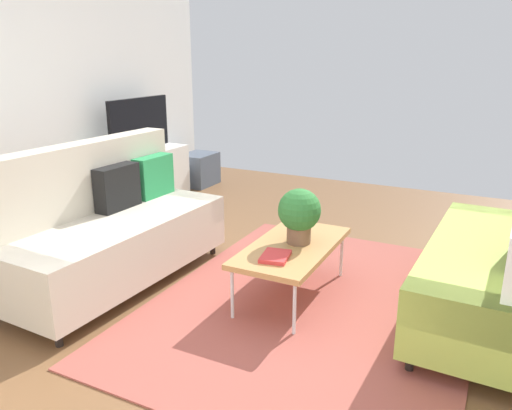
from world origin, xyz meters
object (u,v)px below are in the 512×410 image
object	(u,v)px
storage_trunk	(199,169)
bottle_0	(129,148)
couch_beige	(108,228)
table_book_0	(275,256)
vase_1	(114,151)
couch_green	(507,262)
vase_0	(101,154)
potted_plant	(299,213)
tv_console	(142,178)
tv	(139,126)
coffee_table	(292,248)

from	to	relation	value
storage_trunk	bottle_0	bearing A→B (deg)	177.42
couch_beige	table_book_0	bearing A→B (deg)	95.87
couch_beige	vase_1	bearing A→B (deg)	-137.71
couch_beige	couch_green	size ratio (longest dim) A/B	1.00
vase_0	potted_plant	bearing A→B (deg)	-106.64
couch_green	tv_console	distance (m)	4.15
couch_beige	table_book_0	size ratio (longest dim) A/B	8.05
tv_console	bottle_0	bearing A→B (deg)	-170.21
couch_beige	storage_trunk	bearing A→B (deg)	-157.94
tv_console	tv	world-z (taller)	tv
vase_1	tv_console	bearing A→B (deg)	-7.41
couch_green	bottle_0	distance (m)	4.07
potted_plant	bottle_0	world-z (taller)	potted_plant
vase_0	bottle_0	xyz separation A→B (m)	(0.35, -0.09, 0.01)
table_book_0	vase_1	size ratio (longest dim) A/B	1.45
couch_beige	vase_1	distance (m)	1.88
couch_beige	coffee_table	distance (m)	1.47
storage_trunk	vase_0	world-z (taller)	vase_0
potted_plant	table_book_0	world-z (taller)	potted_plant
tv	couch_green	bearing A→B (deg)	-106.17
vase_1	couch_green	bearing A→B (deg)	-100.74
coffee_table	vase_1	xyz separation A→B (m)	(1.05, 2.62, 0.33)
tv	vase_0	size ratio (longest dim) A/B	6.55
tv	potted_plant	world-z (taller)	tv
couch_green	potted_plant	world-z (taller)	couch_green
storage_trunk	potted_plant	size ratio (longest dim) A/B	1.26
table_book_0	bottle_0	world-z (taller)	bottle_0
couch_beige	bottle_0	distance (m)	1.95
vase_0	bottle_0	world-z (taller)	bottle_0
coffee_table	tv_console	distance (m)	2.94
couch_beige	storage_trunk	xyz separation A→B (m)	(2.91, 1.05, -0.23)
tv_console	vase_1	bearing A→B (deg)	172.59
vase_1	coffee_table	bearing A→B (deg)	-111.78
couch_green	table_book_0	distance (m)	1.54
tv_console	vase_1	distance (m)	0.56
couch_green	storage_trunk	bearing A→B (deg)	62.10
tv_console	bottle_0	size ratio (longest dim) A/B	7.67
tv	vase_1	world-z (taller)	tv
vase_0	storage_trunk	bearing A→B (deg)	-5.10
tv	storage_trunk	size ratio (longest dim) A/B	1.92
tv_console	couch_green	bearing A→B (deg)	-106.09
bottle_0	storage_trunk	bearing A→B (deg)	-2.58
tv_console	table_book_0	bearing A→B (deg)	-123.87
table_book_0	bottle_0	bearing A→B (deg)	59.46
coffee_table	bottle_0	world-z (taller)	bottle_0
tv_console	bottle_0	xyz separation A→B (m)	(-0.23, -0.04, 0.41)
potted_plant	vase_1	size ratio (longest dim) A/B	2.50
vase_1	vase_0	bearing A→B (deg)	180.00
potted_plant	tv_console	bearing A→B (deg)	62.16
tv	potted_plant	bearing A→B (deg)	-118.02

